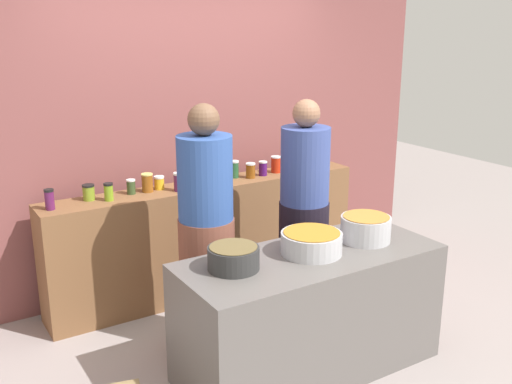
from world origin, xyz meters
name	(u,v)px	position (x,y,z in m)	size (l,w,h in m)	color
ground	(282,347)	(0.00, 0.00, 0.00)	(12.00, 12.00, 0.00)	gray
storefront_wall	(186,109)	(0.00, 1.45, 1.50)	(4.80, 0.12, 3.00)	brown
display_shelf	(208,238)	(0.00, 1.10, 0.47)	(2.70, 0.36, 0.93)	brown
prep_table	(309,313)	(0.00, -0.30, 0.40)	(1.70, 0.70, 0.80)	#5E5956
preserve_jar_0	(50,199)	(-1.25, 1.08, 1.01)	(0.07, 0.07, 0.15)	#581B4B
preserve_jar_1	(89,192)	(-0.95, 1.16, 0.99)	(0.09, 0.09, 0.12)	olive
preserve_jar_2	(109,192)	(-0.83, 1.07, 1.00)	(0.07, 0.07, 0.13)	olive
preserve_jar_3	(131,187)	(-0.62, 1.15, 0.99)	(0.07, 0.07, 0.11)	#344725
preserve_jar_4	(147,183)	(-0.50, 1.13, 1.01)	(0.09, 0.09, 0.14)	brown
preserve_jar_5	(159,183)	(-0.39, 1.15, 0.99)	(0.08, 0.08, 0.10)	gold
preserve_jar_6	(178,182)	(-0.28, 1.03, 1.01)	(0.08, 0.08, 0.15)	#501E4D
preserve_jar_7	(204,177)	(-0.02, 1.11, 0.99)	(0.09, 0.09, 0.11)	red
preserve_jar_8	(219,174)	(0.13, 1.13, 0.99)	(0.07, 0.07, 0.11)	olive
preserve_jar_9	(234,169)	(0.29, 1.15, 1.01)	(0.08, 0.08, 0.15)	#255631
preserve_jar_10	(251,170)	(0.40, 1.07, 1.00)	(0.08, 0.08, 0.13)	brown
preserve_jar_11	(263,168)	(0.53, 1.08, 1.00)	(0.07, 0.07, 0.12)	#431359
preserve_jar_12	(276,164)	(0.68, 1.11, 1.01)	(0.09, 0.09, 0.14)	#B3260F
preserve_jar_13	(295,163)	(0.86, 1.08, 1.00)	(0.08, 0.08, 0.13)	brown
preserve_jar_14	(315,160)	(1.09, 1.09, 1.00)	(0.07, 0.07, 0.13)	#618E1C
cooking_pot_left	(233,258)	(-0.52, -0.23, 0.87)	(0.31, 0.31, 0.14)	#2D2D2D
cooking_pot_center	(311,243)	(0.02, -0.28, 0.87)	(0.39, 0.39, 0.14)	#B7B7BC
cooking_pot_right	(366,228)	(0.46, -0.29, 0.89)	(0.33, 0.33, 0.17)	#B7B7BC
cook_with_tongs	(207,241)	(-0.40, 0.34, 0.77)	(0.38, 0.38, 1.70)	brown
cook_in_cap	(304,223)	(0.40, 0.32, 0.76)	(0.37, 0.37, 1.68)	black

